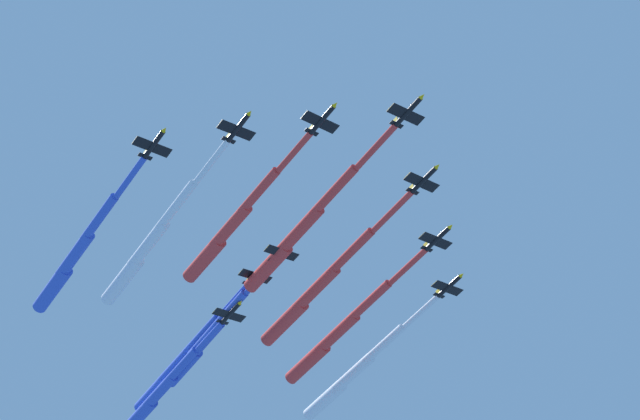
{
  "coord_description": "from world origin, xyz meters",
  "views": [
    {
      "loc": [
        149.44,
        20.35,
        -3.16
      ],
      "look_at": [
        0.0,
        0.0,
        163.47
      ],
      "focal_mm": 55.49,
      "sensor_mm": 36.0,
      "label": 1
    }
  ],
  "objects_px": {
    "jet_lead": "(299,232)",
    "jet_trail_port": "(206,340)",
    "jet_port_inner": "(315,290)",
    "jet_starboard_mid": "(148,246)",
    "jet_starboard_outer": "(75,256)",
    "jet_starboard_inner": "(231,227)",
    "jet_trail_starboard": "(176,365)",
    "jet_tail_end": "(160,392)",
    "jet_port_mid": "(337,334)",
    "jet_port_outer": "(353,374)"
  },
  "relations": [
    {
      "from": "jet_lead",
      "to": "jet_tail_end",
      "type": "distance_m",
      "value": 69.03
    },
    {
      "from": "jet_port_inner",
      "to": "jet_starboard_mid",
      "type": "distance_m",
      "value": 41.84
    },
    {
      "from": "jet_starboard_outer",
      "to": "jet_port_mid",
      "type": "bearing_deg",
      "value": 121.79
    },
    {
      "from": "jet_lead",
      "to": "jet_trail_port",
      "type": "distance_m",
      "value": 45.23
    },
    {
      "from": "jet_starboard_mid",
      "to": "jet_trail_starboard",
      "type": "height_order",
      "value": "jet_trail_starboard"
    },
    {
      "from": "jet_trail_port",
      "to": "jet_port_outer",
      "type": "bearing_deg",
      "value": 118.37
    },
    {
      "from": "jet_trail_starboard",
      "to": "jet_starboard_mid",
      "type": "bearing_deg",
      "value": 4.78
    },
    {
      "from": "jet_starboard_inner",
      "to": "jet_port_inner",
      "type": "bearing_deg",
      "value": 142.06
    },
    {
      "from": "jet_starboard_outer",
      "to": "jet_trail_starboard",
      "type": "bearing_deg",
      "value": 164.12
    },
    {
      "from": "jet_trail_port",
      "to": "jet_trail_starboard",
      "type": "bearing_deg",
      "value": -137.17
    },
    {
      "from": "jet_lead",
      "to": "jet_port_mid",
      "type": "xyz_separation_m",
      "value": [
        -35.21,
        4.47,
        -1.67
      ]
    },
    {
      "from": "jet_port_outer",
      "to": "jet_trail_starboard",
      "type": "bearing_deg",
      "value": -80.44
    },
    {
      "from": "jet_starboard_inner",
      "to": "jet_port_mid",
      "type": "bearing_deg",
      "value": 152.31
    },
    {
      "from": "jet_port_inner",
      "to": "jet_port_outer",
      "type": "distance_m",
      "value": 35.55
    },
    {
      "from": "jet_port_mid",
      "to": "jet_port_outer",
      "type": "xyz_separation_m",
      "value": [
        -18.53,
        2.06,
        1.52
      ]
    },
    {
      "from": "jet_trail_starboard",
      "to": "jet_starboard_inner",
      "type": "bearing_deg",
      "value": 26.67
    },
    {
      "from": "jet_port_mid",
      "to": "jet_starboard_outer",
      "type": "bearing_deg",
      "value": -58.21
    },
    {
      "from": "jet_trail_starboard",
      "to": "jet_port_inner",
      "type": "bearing_deg",
      "value": 56.7
    },
    {
      "from": "jet_starboard_inner",
      "to": "jet_starboard_mid",
      "type": "relative_size",
      "value": 0.9
    },
    {
      "from": "jet_port_inner",
      "to": "jet_starboard_inner",
      "type": "relative_size",
      "value": 1.12
    },
    {
      "from": "jet_trail_starboard",
      "to": "jet_tail_end",
      "type": "distance_m",
      "value": 8.81
    },
    {
      "from": "jet_port_outer",
      "to": "jet_starboard_mid",
      "type": "bearing_deg",
      "value": -39.01
    },
    {
      "from": "jet_lead",
      "to": "jet_port_mid",
      "type": "bearing_deg",
      "value": 172.77
    },
    {
      "from": "jet_starboard_inner",
      "to": "jet_trail_port",
      "type": "xyz_separation_m",
      "value": [
        -37.37,
        -13.86,
        -1.12
      ]
    },
    {
      "from": "jet_lead",
      "to": "jet_starboard_outer",
      "type": "relative_size",
      "value": 1.03
    },
    {
      "from": "jet_port_inner",
      "to": "jet_trail_port",
      "type": "bearing_deg",
      "value": -117.01
    },
    {
      "from": "jet_port_outer",
      "to": "jet_starboard_outer",
      "type": "distance_m",
      "value": 81.03
    },
    {
      "from": "jet_starboard_mid",
      "to": "jet_tail_end",
      "type": "xyz_separation_m",
      "value": [
        -51.04,
        -9.22,
        -3.3
      ]
    },
    {
      "from": "jet_lead",
      "to": "jet_trail_starboard",
      "type": "xyz_separation_m",
      "value": [
        -45.86,
        -40.23,
        1.57
      ]
    },
    {
      "from": "jet_trail_starboard",
      "to": "jet_port_mid",
      "type": "bearing_deg",
      "value": 76.59
    },
    {
      "from": "jet_starboard_mid",
      "to": "jet_starboard_outer",
      "type": "height_order",
      "value": "jet_starboard_mid"
    },
    {
      "from": "jet_lead",
      "to": "jet_port_mid",
      "type": "height_order",
      "value": "jet_lead"
    },
    {
      "from": "jet_starboard_outer",
      "to": "jet_tail_end",
      "type": "bearing_deg",
      "value": 171.53
    },
    {
      "from": "jet_starboard_mid",
      "to": "jet_starboard_outer",
      "type": "bearing_deg",
      "value": -85.36
    },
    {
      "from": "jet_starboard_mid",
      "to": "jet_starboard_inner",
      "type": "bearing_deg",
      "value": 79.75
    },
    {
      "from": "jet_port_inner",
      "to": "jet_starboard_outer",
      "type": "bearing_deg",
      "value": -70.57
    },
    {
      "from": "jet_port_mid",
      "to": "jet_trail_port",
      "type": "bearing_deg",
      "value": -88.45
    },
    {
      "from": "jet_port_inner",
      "to": "jet_starboard_outer",
      "type": "distance_m",
      "value": 58.05
    },
    {
      "from": "jet_starboard_outer",
      "to": "jet_starboard_inner",
      "type": "bearing_deg",
      "value": 86.4
    },
    {
      "from": "jet_trail_starboard",
      "to": "jet_trail_port",
      "type": "bearing_deg",
      "value": 42.83
    },
    {
      "from": "jet_port_outer",
      "to": "jet_trail_port",
      "type": "bearing_deg",
      "value": -61.63
    },
    {
      "from": "jet_port_inner",
      "to": "jet_starboard_mid",
      "type": "bearing_deg",
      "value": -64.58
    },
    {
      "from": "jet_starboard_outer",
      "to": "jet_port_outer",
      "type": "bearing_deg",
      "value": 132.22
    },
    {
      "from": "jet_lead",
      "to": "jet_trail_port",
      "type": "xyz_separation_m",
      "value": [
        -34.29,
        -29.49,
        -0.47
      ]
    },
    {
      "from": "jet_port_outer",
      "to": "jet_trail_starboard",
      "type": "xyz_separation_m",
      "value": [
        7.87,
        -46.76,
        1.72
      ]
    },
    {
      "from": "jet_port_inner",
      "to": "jet_starboard_mid",
      "type": "height_order",
      "value": "jet_starboard_mid"
    },
    {
      "from": "jet_lead",
      "to": "jet_starboard_inner",
      "type": "xyz_separation_m",
      "value": [
        3.09,
        -15.63,
        0.65
      ]
    },
    {
      "from": "jet_port_inner",
      "to": "jet_starboard_mid",
      "type": "xyz_separation_m",
      "value": [
        17.93,
        -37.72,
        2.51
      ]
    },
    {
      "from": "jet_port_mid",
      "to": "jet_starboard_mid",
      "type": "bearing_deg",
      "value": -49.84
    },
    {
      "from": "jet_starboard_inner",
      "to": "jet_starboard_mid",
      "type": "xyz_separation_m",
      "value": [
        -3.76,
        -20.81,
        0.51
      ]
    }
  ]
}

